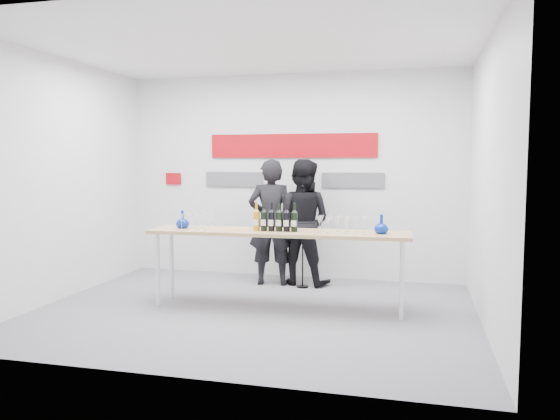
{
  "coord_description": "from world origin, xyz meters",
  "views": [
    {
      "loc": [
        1.79,
        -5.9,
        1.73
      ],
      "look_at": [
        0.24,
        0.31,
        1.15
      ],
      "focal_mm": 35.0,
      "sensor_mm": 36.0,
      "label": 1
    }
  ],
  "objects_px": {
    "tasting_table": "(278,237)",
    "presenter_right": "(302,222)",
    "mic_stand": "(303,256)",
    "presenter_left": "(271,222)"
  },
  "relations": [
    {
      "from": "tasting_table",
      "to": "presenter_right",
      "type": "relative_size",
      "value": 1.75
    },
    {
      "from": "tasting_table",
      "to": "mic_stand",
      "type": "distance_m",
      "value": 1.17
    },
    {
      "from": "tasting_table",
      "to": "presenter_left",
      "type": "bearing_deg",
      "value": 106.92
    },
    {
      "from": "tasting_table",
      "to": "presenter_right",
      "type": "height_order",
      "value": "presenter_right"
    },
    {
      "from": "presenter_right",
      "to": "presenter_left",
      "type": "bearing_deg",
      "value": 28.48
    },
    {
      "from": "presenter_right",
      "to": "mic_stand",
      "type": "height_order",
      "value": "presenter_right"
    },
    {
      "from": "tasting_table",
      "to": "presenter_left",
      "type": "distance_m",
      "value": 1.23
    },
    {
      "from": "presenter_right",
      "to": "mic_stand",
      "type": "distance_m",
      "value": 0.5
    },
    {
      "from": "tasting_table",
      "to": "mic_stand",
      "type": "xyz_separation_m",
      "value": [
        0.07,
        1.09,
        -0.42
      ]
    },
    {
      "from": "presenter_right",
      "to": "mic_stand",
      "type": "bearing_deg",
      "value": 113.69
    }
  ]
}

